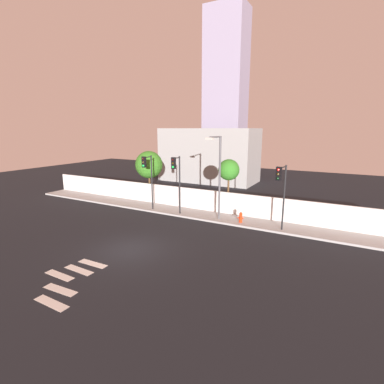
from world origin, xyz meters
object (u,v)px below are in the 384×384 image
at_px(traffic_light_center, 176,173).
at_px(fire_hydrant, 241,217).
at_px(street_lamp_curbside, 218,171).
at_px(roadside_tree_midleft, 229,170).
at_px(traffic_light_right, 281,184).
at_px(roadside_tree_leftmost, 149,165).
at_px(traffic_light_left, 148,171).

distance_m(traffic_light_center, fire_hydrant, 6.12).
xyz_separation_m(street_lamp_curbside, roadside_tree_midleft, (-0.39, 3.19, -0.33)).
bearing_deg(roadside_tree_midleft, fire_hydrant, -53.52).
relative_size(traffic_light_right, fire_hydrant, 5.64).
bearing_deg(roadside_tree_leftmost, traffic_light_left, -54.47).
bearing_deg(street_lamp_curbside, roadside_tree_midleft, 96.90).
height_order(traffic_light_center, fire_hydrant, traffic_light_center).
relative_size(roadside_tree_leftmost, roadside_tree_midleft, 1.09).
distance_m(traffic_light_right, roadside_tree_midleft, 6.46).
distance_m(street_lamp_curbside, fire_hydrant, 3.85).
distance_m(street_lamp_curbside, roadside_tree_midleft, 3.23).
distance_m(traffic_light_left, roadside_tree_midleft, 6.95).
distance_m(traffic_light_left, fire_hydrant, 8.65).
height_order(traffic_light_right, roadside_tree_leftmost, roadside_tree_leftmost).
bearing_deg(roadside_tree_midleft, traffic_light_left, -147.06).
height_order(traffic_light_center, traffic_light_right, traffic_light_center).
xyz_separation_m(traffic_light_left, roadside_tree_leftmost, (-2.70, 3.78, -0.02)).
xyz_separation_m(roadside_tree_leftmost, roadside_tree_midleft, (8.53, 0.00, 0.04)).
xyz_separation_m(traffic_light_left, street_lamp_curbside, (6.22, 0.59, 0.35)).
distance_m(traffic_light_center, roadside_tree_midleft, 4.79).
bearing_deg(fire_hydrant, roadside_tree_leftmost, 164.30).
relative_size(street_lamp_curbside, fire_hydrant, 7.92).
bearing_deg(traffic_light_left, street_lamp_curbside, 5.40).
relative_size(traffic_light_left, fire_hydrant, 5.84).
bearing_deg(roadside_tree_leftmost, street_lamp_curbside, -19.69).
relative_size(traffic_light_left, roadside_tree_leftmost, 0.96).
relative_size(traffic_light_left, street_lamp_curbside, 0.74).
height_order(traffic_light_right, fire_hydrant, traffic_light_right).
xyz_separation_m(traffic_light_left, fire_hydrant, (8.07, 0.75, -3.03)).
distance_m(fire_hydrant, roadside_tree_midleft, 4.84).
bearing_deg(traffic_light_center, roadside_tree_midleft, 50.94).
bearing_deg(traffic_light_center, roadside_tree_leftmost, 146.00).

